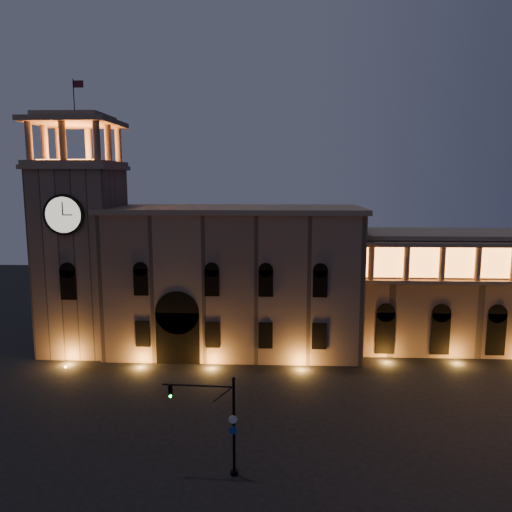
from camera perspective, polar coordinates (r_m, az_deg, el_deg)
name	(u,v)px	position (r m, az deg, el deg)	size (l,w,h in m)	color
ground	(237,436)	(43.62, -2.20, -19.90)	(160.00, 160.00, 0.00)	black
government_building	(234,279)	(61.50, -2.56, -2.62)	(30.80, 12.80, 17.60)	#795F4F
clock_tower	(82,249)	(64.22, -19.27, 0.76)	(9.80, 9.80, 32.40)	#795F4F
colonnade_wing	(507,289)	(69.76, 26.79, -3.40)	(40.60, 11.50, 14.50)	brown
traffic_light	(221,423)	(37.20, -4.00, -18.55)	(5.37, 0.68, 7.37)	black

